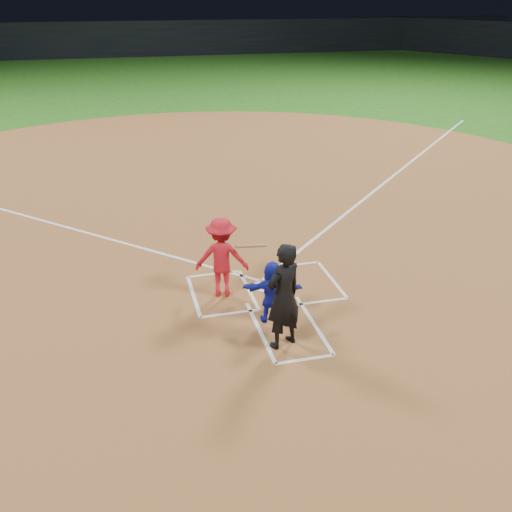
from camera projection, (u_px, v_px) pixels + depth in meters
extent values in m
plane|color=#1F5B16|center=(265.00, 288.00, 12.66)|extent=(120.00, 120.00, 0.00)
cylinder|color=brown|center=(215.00, 199.00, 17.92)|extent=(28.00, 28.00, 0.01)
cube|color=black|center=(134.00, 39.00, 54.04)|extent=(80.00, 1.20, 3.20)
cylinder|color=silver|center=(265.00, 287.00, 12.65)|extent=(0.60, 0.60, 0.02)
imported|color=#151FB1|center=(272.00, 292.00, 11.13)|extent=(1.25, 0.68, 1.28)
imported|color=black|center=(283.00, 296.00, 10.20)|extent=(0.88, 0.76, 2.05)
cube|color=white|center=(214.00, 274.00, 13.24)|extent=(1.22, 0.08, 0.01)
cube|color=white|center=(230.00, 313.00, 11.64)|extent=(1.22, 0.08, 0.01)
cube|color=white|center=(248.00, 289.00, 12.57)|extent=(0.08, 1.83, 0.01)
cube|color=white|center=(194.00, 296.00, 12.30)|extent=(0.08, 1.83, 0.01)
cube|color=white|center=(294.00, 265.00, 13.68)|extent=(1.22, 0.08, 0.01)
cube|color=white|center=(320.00, 302.00, 12.07)|extent=(1.22, 0.08, 0.01)
cube|color=white|center=(281.00, 285.00, 12.74)|extent=(0.08, 1.83, 0.01)
cube|color=white|center=(332.00, 279.00, 13.01)|extent=(0.08, 1.83, 0.01)
cube|color=white|center=(260.00, 331.00, 11.04)|extent=(0.08, 2.20, 0.01)
cube|color=white|center=(314.00, 324.00, 11.29)|extent=(0.08, 2.20, 0.01)
cube|color=white|center=(305.00, 359.00, 10.20)|extent=(1.10, 0.08, 0.01)
cube|color=white|center=(400.00, 171.00, 20.69)|extent=(14.21, 14.21, 0.01)
imported|color=red|center=(222.00, 257.00, 12.02)|extent=(1.27, 0.92, 1.76)
cylinder|color=#A5763C|center=(251.00, 246.00, 11.91)|extent=(0.78, 0.44, 0.28)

